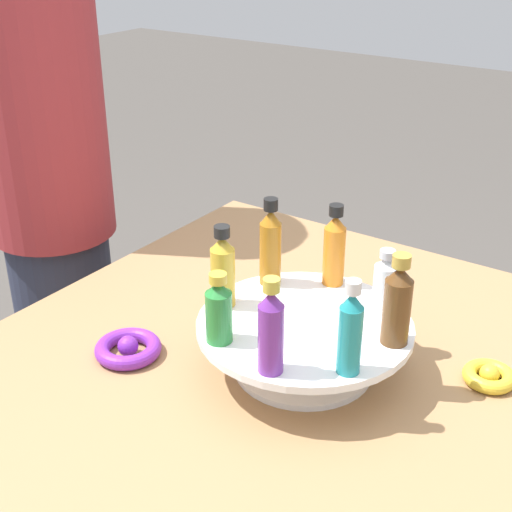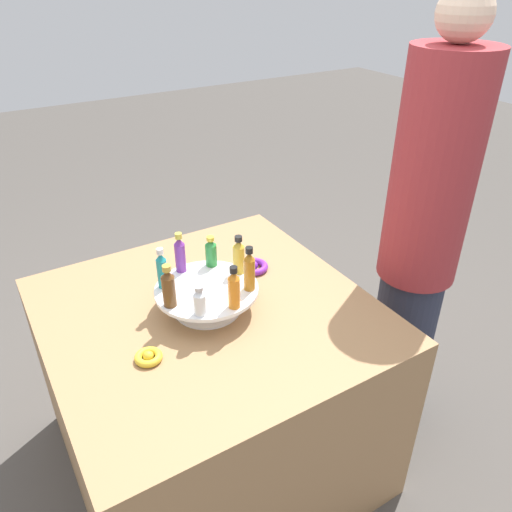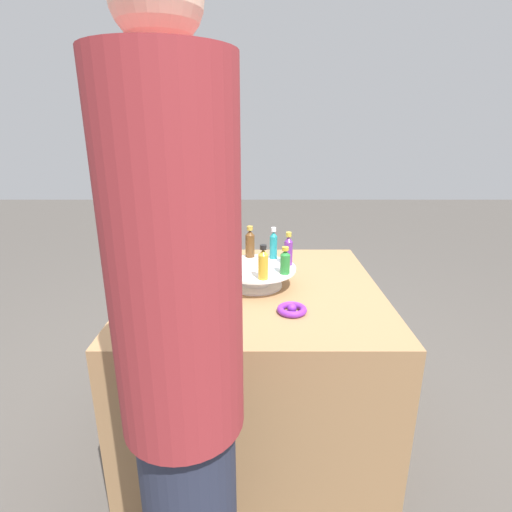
{
  "view_description": "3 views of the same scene",
  "coord_description": "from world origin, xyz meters",
  "px_view_note": "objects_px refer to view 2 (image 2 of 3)",
  "views": [
    {
      "loc": [
        0.47,
        -0.8,
        1.37
      ],
      "look_at": [
        -0.11,
        0.02,
        0.87
      ],
      "focal_mm": 50.0,
      "sensor_mm": 36.0,
      "label": 1
    },
    {
      "loc": [
        0.54,
        1.2,
        1.7
      ],
      "look_at": [
        -0.16,
        0.04,
        0.88
      ],
      "focal_mm": 35.0,
      "sensor_mm": 36.0,
      "label": 2
    },
    {
      "loc": [
        -1.55,
        0.0,
        1.36
      ],
      "look_at": [
        -0.02,
        0.0,
        0.85
      ],
      "focal_mm": 28.0,
      "sensor_mm": 36.0,
      "label": 3
    }
  ],
  "objects_px": {
    "bottle_amber": "(249,270)",
    "bottle_clear": "(200,302)",
    "bottle_gold": "(239,256)",
    "bottle_green": "(211,252)",
    "bottle_purple": "(180,254)",
    "ribbon_bow_gold": "(148,357)",
    "display_stand": "(207,296)",
    "bottle_teal": "(162,270)",
    "ribbon_bow_purple": "(253,267)",
    "bottle_orange": "(234,289)",
    "bottle_brown": "(169,287)",
    "person_figure": "(421,239)"
  },
  "relations": [
    {
      "from": "bottle_gold",
      "to": "bottle_green",
      "type": "bearing_deg",
      "value": -56.2
    },
    {
      "from": "bottle_brown",
      "to": "bottle_clear",
      "type": "bearing_deg",
      "value": 123.8
    },
    {
      "from": "display_stand",
      "to": "bottle_green",
      "type": "relative_size",
      "value": 3.03
    },
    {
      "from": "ribbon_bow_purple",
      "to": "bottle_gold",
      "type": "bearing_deg",
      "value": 41.12
    },
    {
      "from": "ribbon_bow_purple",
      "to": "bottle_purple",
      "type": "bearing_deg",
      "value": -1.05
    },
    {
      "from": "ribbon_bow_purple",
      "to": "person_figure",
      "type": "relative_size",
      "value": 0.07
    },
    {
      "from": "bottle_green",
      "to": "bottle_clear",
      "type": "relative_size",
      "value": 1.13
    },
    {
      "from": "bottle_amber",
      "to": "bottle_orange",
      "type": "distance_m",
      "value": 0.1
    },
    {
      "from": "bottle_amber",
      "to": "bottle_brown",
      "type": "xyz_separation_m",
      "value": [
        0.25,
        -0.05,
        -0.0
      ]
    },
    {
      "from": "display_stand",
      "to": "bottle_teal",
      "type": "height_order",
      "value": "bottle_teal"
    },
    {
      "from": "bottle_gold",
      "to": "bottle_teal",
      "type": "height_order",
      "value": "bottle_teal"
    },
    {
      "from": "bottle_amber",
      "to": "ribbon_bow_purple",
      "type": "relative_size",
      "value": 1.4
    },
    {
      "from": "bottle_teal",
      "to": "ribbon_bow_purple",
      "type": "bearing_deg",
      "value": -171.71
    },
    {
      "from": "bottle_green",
      "to": "bottle_clear",
      "type": "height_order",
      "value": "bottle_green"
    },
    {
      "from": "person_figure",
      "to": "bottle_green",
      "type": "bearing_deg",
      "value": -9.75
    },
    {
      "from": "bottle_amber",
      "to": "ribbon_bow_purple",
      "type": "distance_m",
      "value": 0.28
    },
    {
      "from": "bottle_gold",
      "to": "ribbon_bow_gold",
      "type": "height_order",
      "value": "bottle_gold"
    },
    {
      "from": "bottle_amber",
      "to": "bottle_purple",
      "type": "bearing_deg",
      "value": -56.2
    },
    {
      "from": "bottle_green",
      "to": "bottle_orange",
      "type": "height_order",
      "value": "bottle_orange"
    },
    {
      "from": "bottle_purple",
      "to": "ribbon_bow_purple",
      "type": "relative_size",
      "value": 1.31
    },
    {
      "from": "bottle_clear",
      "to": "ribbon_bow_purple",
      "type": "relative_size",
      "value": 0.9
    },
    {
      "from": "bottle_orange",
      "to": "bottle_purple",
      "type": "bearing_deg",
      "value": -78.7
    },
    {
      "from": "ribbon_bow_gold",
      "to": "person_figure",
      "type": "xyz_separation_m",
      "value": [
        -1.03,
        0.04,
        0.11
      ]
    },
    {
      "from": "bottle_gold",
      "to": "bottle_brown",
      "type": "relative_size",
      "value": 0.96
    },
    {
      "from": "bottle_purple",
      "to": "bottle_orange",
      "type": "xyz_separation_m",
      "value": [
        -0.05,
        0.27,
        -0.0
      ]
    },
    {
      "from": "ribbon_bow_purple",
      "to": "bottle_clear",
      "type": "bearing_deg",
      "value": 36.59
    },
    {
      "from": "bottle_purple",
      "to": "bottle_teal",
      "type": "relative_size",
      "value": 1.01
    },
    {
      "from": "bottle_green",
      "to": "bottle_gold",
      "type": "bearing_deg",
      "value": 123.8
    },
    {
      "from": "bottle_purple",
      "to": "ribbon_bow_gold",
      "type": "height_order",
      "value": "bottle_purple"
    },
    {
      "from": "display_stand",
      "to": "bottle_gold",
      "type": "distance_m",
      "value": 0.17
    },
    {
      "from": "bottle_clear",
      "to": "bottle_orange",
      "type": "distance_m",
      "value": 0.11
    },
    {
      "from": "display_stand",
      "to": "bottle_gold",
      "type": "bearing_deg",
      "value": -168.7
    },
    {
      "from": "bottle_clear",
      "to": "bottle_purple",
      "type": "bearing_deg",
      "value": -101.2
    },
    {
      "from": "bottle_gold",
      "to": "bottle_clear",
      "type": "height_order",
      "value": "bottle_gold"
    },
    {
      "from": "bottle_amber",
      "to": "bottle_brown",
      "type": "relative_size",
      "value": 1.08
    },
    {
      "from": "bottle_gold",
      "to": "ribbon_bow_gold",
      "type": "bearing_deg",
      "value": 22.02
    },
    {
      "from": "bottle_teal",
      "to": "bottle_green",
      "type": "bearing_deg",
      "value": -168.7
    },
    {
      "from": "bottle_amber",
      "to": "ribbon_bow_gold",
      "type": "relative_size",
      "value": 1.88
    },
    {
      "from": "display_stand",
      "to": "bottle_teal",
      "type": "relative_size",
      "value": 2.38
    },
    {
      "from": "bottle_purple",
      "to": "ribbon_bow_gold",
      "type": "bearing_deg",
      "value": 49.54
    },
    {
      "from": "bottle_purple",
      "to": "bottle_clear",
      "type": "distance_m",
      "value": 0.25
    },
    {
      "from": "bottle_purple",
      "to": "bottle_clear",
      "type": "bearing_deg",
      "value": 78.8
    },
    {
      "from": "bottle_amber",
      "to": "bottle_green",
      "type": "distance_m",
      "value": 0.19
    },
    {
      "from": "bottle_orange",
      "to": "ribbon_bow_gold",
      "type": "bearing_deg",
      "value": -1.05
    },
    {
      "from": "bottle_purple",
      "to": "bottle_orange",
      "type": "height_order",
      "value": "same"
    },
    {
      "from": "bottle_orange",
      "to": "ribbon_bow_purple",
      "type": "bearing_deg",
      "value": -130.46
    },
    {
      "from": "bottle_orange",
      "to": "ribbon_bow_purple",
      "type": "distance_m",
      "value": 0.37
    },
    {
      "from": "bottle_green",
      "to": "bottle_clear",
      "type": "distance_m",
      "value": 0.27
    },
    {
      "from": "bottle_amber",
      "to": "bottle_clear",
      "type": "distance_m",
      "value": 0.2
    },
    {
      "from": "bottle_purple",
      "to": "ribbon_bow_gold",
      "type": "relative_size",
      "value": 1.76
    }
  ]
}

